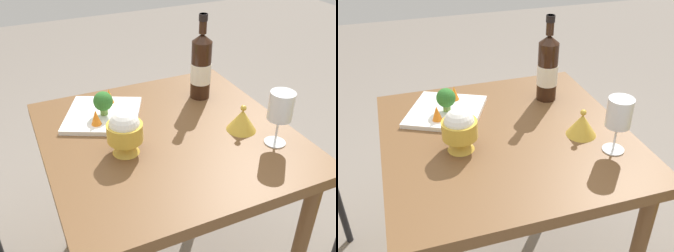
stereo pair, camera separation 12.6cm
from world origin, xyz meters
The scene contains 9 objects.
dining_table centered at (0.00, 0.00, 0.64)m, with size 0.80×0.80×0.74m.
wine_bottle centered at (0.19, -0.22, 0.87)m, with size 0.08×0.08×0.32m.
wine_glass centered at (-0.19, -0.29, 0.87)m, with size 0.08×0.08×0.18m.
rice_bowl centered at (-0.04, 0.16, 0.82)m, with size 0.11×0.11×0.14m.
rice_bowl_lid centered at (-0.08, -0.23, 0.78)m, with size 0.10×0.10×0.09m.
serving_plate centered at (0.19, 0.16, 0.75)m, with size 0.33×0.33×0.02m.
broccoli_floret centered at (0.18, 0.16, 0.81)m, with size 0.07×0.07×0.09m.
carrot_garnish_left centered at (0.13, 0.20, 0.79)m, with size 0.03×0.03×0.05m.
carrot_garnish_right centered at (0.26, 0.12, 0.79)m, with size 0.03×0.03×0.05m.
Camera 1 is at (-0.97, 0.44, 1.44)m, focal length 41.32 mm.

